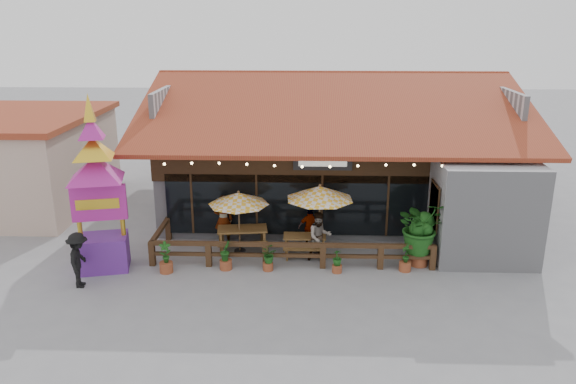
{
  "coord_description": "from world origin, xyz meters",
  "views": [
    {
      "loc": [
        -1.09,
        -18.47,
        8.44
      ],
      "look_at": [
        -1.78,
        1.5,
        2.14
      ],
      "focal_mm": 35.0,
      "sensor_mm": 36.0,
      "label": 1
    }
  ],
  "objects_px": {
    "umbrella_left": "(239,199)",
    "thai_sign_tower": "(96,173)",
    "picnic_table_left": "(242,235)",
    "tropical_plant": "(421,228)",
    "umbrella_right": "(320,193)",
    "picnic_table_right": "(305,242)",
    "pedestrian": "(79,260)"
  },
  "relations": [
    {
      "from": "pedestrian",
      "to": "picnic_table_left",
      "type": "bearing_deg",
      "value": -67.45
    },
    {
      "from": "tropical_plant",
      "to": "umbrella_right",
      "type": "bearing_deg",
      "value": 164.21
    },
    {
      "from": "umbrella_right",
      "to": "tropical_plant",
      "type": "height_order",
      "value": "umbrella_right"
    },
    {
      "from": "thai_sign_tower",
      "to": "pedestrian",
      "type": "height_order",
      "value": "thai_sign_tower"
    },
    {
      "from": "picnic_table_left",
      "to": "pedestrian",
      "type": "xyz_separation_m",
      "value": [
        -4.93,
        -3.12,
        0.33
      ]
    },
    {
      "from": "umbrella_left",
      "to": "picnic_table_right",
      "type": "height_order",
      "value": "umbrella_left"
    },
    {
      "from": "umbrella_right",
      "to": "picnic_table_left",
      "type": "bearing_deg",
      "value": 178.28
    },
    {
      "from": "umbrella_left",
      "to": "picnic_table_left",
      "type": "distance_m",
      "value": 1.49
    },
    {
      "from": "picnic_table_left",
      "to": "tropical_plant",
      "type": "height_order",
      "value": "tropical_plant"
    },
    {
      "from": "umbrella_right",
      "to": "pedestrian",
      "type": "relative_size",
      "value": 1.72
    },
    {
      "from": "picnic_table_right",
      "to": "tropical_plant",
      "type": "relative_size",
      "value": 0.64
    },
    {
      "from": "umbrella_right",
      "to": "tropical_plant",
      "type": "distance_m",
      "value": 3.76
    },
    {
      "from": "thai_sign_tower",
      "to": "tropical_plant",
      "type": "bearing_deg",
      "value": 3.62
    },
    {
      "from": "umbrella_left",
      "to": "thai_sign_tower",
      "type": "relative_size",
      "value": 0.36
    },
    {
      "from": "picnic_table_right",
      "to": "pedestrian",
      "type": "distance_m",
      "value": 7.8
    },
    {
      "from": "umbrella_left",
      "to": "picnic_table_left",
      "type": "height_order",
      "value": "umbrella_left"
    },
    {
      "from": "umbrella_right",
      "to": "picnic_table_left",
      "type": "height_order",
      "value": "umbrella_right"
    },
    {
      "from": "umbrella_left",
      "to": "thai_sign_tower",
      "type": "distance_m",
      "value": 5.0
    },
    {
      "from": "picnic_table_right",
      "to": "thai_sign_tower",
      "type": "distance_m",
      "value": 7.68
    },
    {
      "from": "umbrella_right",
      "to": "pedestrian",
      "type": "bearing_deg",
      "value": -158.69
    },
    {
      "from": "tropical_plant",
      "to": "pedestrian",
      "type": "bearing_deg",
      "value": -169.73
    },
    {
      "from": "umbrella_left",
      "to": "tropical_plant",
      "type": "bearing_deg",
      "value": -8.29
    },
    {
      "from": "picnic_table_left",
      "to": "picnic_table_right",
      "type": "distance_m",
      "value": 2.35
    },
    {
      "from": "picnic_table_left",
      "to": "picnic_table_right",
      "type": "xyz_separation_m",
      "value": [
        2.33,
        -0.31,
        -0.09
      ]
    },
    {
      "from": "umbrella_right",
      "to": "thai_sign_tower",
      "type": "distance_m",
      "value": 7.74
    },
    {
      "from": "umbrella_left",
      "to": "pedestrian",
      "type": "xyz_separation_m",
      "value": [
        -4.84,
        -2.99,
        -1.15
      ]
    },
    {
      "from": "thai_sign_tower",
      "to": "umbrella_left",
      "type": "bearing_deg",
      "value": 19.9
    },
    {
      "from": "umbrella_right",
      "to": "tropical_plant",
      "type": "xyz_separation_m",
      "value": [
        3.51,
        -0.99,
        -0.93
      ]
    },
    {
      "from": "umbrella_right",
      "to": "picnic_table_right",
      "type": "distance_m",
      "value": 1.9
    },
    {
      "from": "picnic_table_left",
      "to": "tropical_plant",
      "type": "relative_size",
      "value": 0.83
    },
    {
      "from": "umbrella_left",
      "to": "umbrella_right",
      "type": "distance_m",
      "value": 2.96
    },
    {
      "from": "picnic_table_right",
      "to": "umbrella_left",
      "type": "bearing_deg",
      "value": 175.96
    }
  ]
}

